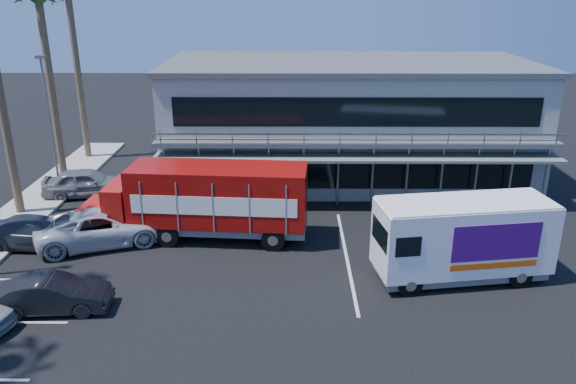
{
  "coord_description": "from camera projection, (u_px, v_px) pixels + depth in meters",
  "views": [
    {
      "loc": [
        -0.52,
        -20.01,
        11.66
      ],
      "look_at": [
        -0.69,
        5.31,
        2.3
      ],
      "focal_mm": 35.0,
      "sensor_mm": 36.0,
      "label": 1
    }
  ],
  "objects": [
    {
      "name": "white_van",
      "position": [
        462.0,
        238.0,
        23.12
      ],
      "size": [
        7.41,
        3.49,
        3.48
      ],
      "rotation": [
        0.0,
        0.0,
        0.15
      ],
      "color": "white",
      "rests_on": "ground"
    },
    {
      "name": "light_pole_far",
      "position": [
        50.0,
        120.0,
        31.66
      ],
      "size": [
        0.5,
        0.25,
        8.09
      ],
      "color": "gray",
      "rests_on": "ground"
    },
    {
      "name": "ground",
      "position": [
        304.0,
        290.0,
        22.81
      ],
      "size": [
        120.0,
        120.0,
        0.0
      ],
      "primitive_type": "plane",
      "color": "black",
      "rests_on": "ground"
    },
    {
      "name": "building",
      "position": [
        347.0,
        120.0,
        35.54
      ],
      "size": [
        22.4,
        12.0,
        7.3
      ],
      "color": "#9EA294",
      "rests_on": "ground"
    },
    {
      "name": "palm_e",
      "position": [
        39.0,
        6.0,
        31.43
      ],
      "size": [
        2.8,
        2.8,
        12.25
      ],
      "color": "brown",
      "rests_on": "ground"
    },
    {
      "name": "parked_car_d",
      "position": [
        37.0,
        232.0,
        26.39
      ],
      "size": [
        5.11,
        2.3,
        1.45
      ],
      "primitive_type": "imported",
      "rotation": [
        0.0,
        0.0,
        1.52
      ],
      "color": "#2D343C",
      "rests_on": "ground"
    },
    {
      "name": "parked_car_c",
      "position": [
        103.0,
        227.0,
        26.7
      ],
      "size": [
        6.72,
        4.74,
        1.7
      ],
      "primitive_type": "imported",
      "rotation": [
        0.0,
        0.0,
        1.92
      ],
      "color": "silver",
      "rests_on": "ground"
    },
    {
      "name": "parked_car_e",
      "position": [
        87.0,
        183.0,
        32.73
      ],
      "size": [
        5.16,
        2.77,
        1.67
      ],
      "primitive_type": "imported",
      "rotation": [
        0.0,
        0.0,
        1.74
      ],
      "color": "gray",
      "rests_on": "ground"
    },
    {
      "name": "parked_car_b",
      "position": [
        54.0,
        294.0,
        21.18
      ],
      "size": [
        4.27,
        1.73,
        1.38
      ],
      "primitive_type": "imported",
      "rotation": [
        0.0,
        0.0,
        1.64
      ],
      "color": "black",
      "rests_on": "ground"
    },
    {
      "name": "curb_strip",
      "position": [
        7.0,
        228.0,
        28.51
      ],
      "size": [
        3.0,
        32.0,
        0.16
      ],
      "primitive_type": "cube",
      "color": "#A5A399",
      "rests_on": "ground"
    },
    {
      "name": "red_truck",
      "position": [
        203.0,
        199.0,
        26.88
      ],
      "size": [
        11.04,
        3.37,
        3.66
      ],
      "rotation": [
        0.0,
        0.0,
        -0.07
      ],
      "color": "#B5150E",
      "rests_on": "ground"
    }
  ]
}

